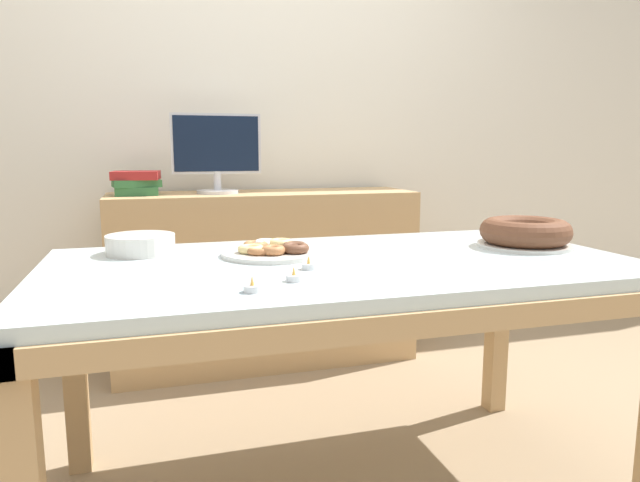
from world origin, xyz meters
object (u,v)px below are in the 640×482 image
Objects in this scene: computer_monitor at (217,154)px; cake_chocolate_round at (525,233)px; pastry_platter at (272,250)px; book_stack at (136,183)px; tealight_left_edge at (294,277)px; tealight_centre at (252,288)px; plate_stack at (141,244)px; tealight_near_front at (309,266)px.

computer_monitor reaches higher than cake_chocolate_round.
cake_chocolate_round reaches higher than pastry_platter.
book_stack reaches higher than tealight_left_edge.
book_stack is at bearing 110.75° from pastry_platter.
plate_stack is at bearing 113.37° from tealight_centre.
tealight_centre is (-0.12, -0.08, 0.00)m from tealight_left_edge.
book_stack is 0.75× the size of cake_chocolate_round.
tealight_near_front is (0.46, -1.32, -0.16)m from book_stack.
plate_stack is 5.25× the size of tealight_centre.
computer_monitor reaches higher than plate_stack.
cake_chocolate_round reaches higher than tealight_centre.
tealight_left_edge is at bearing 33.52° from tealight_centre.
tealight_left_edge is (0.37, -0.50, -0.02)m from plate_stack.
book_stack is 5.71× the size of tealight_near_front.
computer_monitor is at bearing 86.32° from tealight_centre.
computer_monitor is at bearing 126.70° from cake_chocolate_round.
cake_chocolate_round is 7.62× the size of tealight_centre.
computer_monitor is 10.60× the size of tealight_near_front.
tealight_near_front is at bearing 60.07° from tealight_left_edge.
cake_chocolate_round is at bearing 19.38° from tealight_centre.
pastry_platter is 7.70× the size of tealight_near_front.
cake_chocolate_round is at bearing 17.20° from tealight_left_edge.
book_stack is at bearing 136.67° from cake_chocolate_round.
computer_monitor reaches higher than tealight_centre.
cake_chocolate_round is 0.84m from pastry_platter.
pastry_platter is 0.41m from plate_stack.
plate_stack is at bearing 169.12° from cake_chocolate_round.
computer_monitor is 10.60× the size of tealight_left_edge.
plate_stack is (-0.39, 0.14, 0.01)m from pastry_platter.
plate_stack is at bearing 159.62° from pastry_platter.
pastry_platter is 1.47× the size of plate_stack.
pastry_platter is (-0.84, 0.09, -0.03)m from cake_chocolate_round.
cake_chocolate_round is at bearing -6.22° from pastry_platter.
pastry_platter is 0.24m from tealight_near_front.
computer_monitor is at bearing 90.76° from tealight_left_edge.
tealight_centre is at bearing -79.79° from book_stack.
pastry_platter is at bearing -69.25° from book_stack.
pastry_platter is 0.36m from tealight_left_edge.
computer_monitor is 1.55m from tealight_centre.
tealight_left_edge is (-0.86, -0.27, -0.04)m from cake_chocolate_round.
cake_chocolate_round is 0.90m from tealight_left_edge.
tealight_left_edge is at bearing -119.93° from tealight_near_front.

